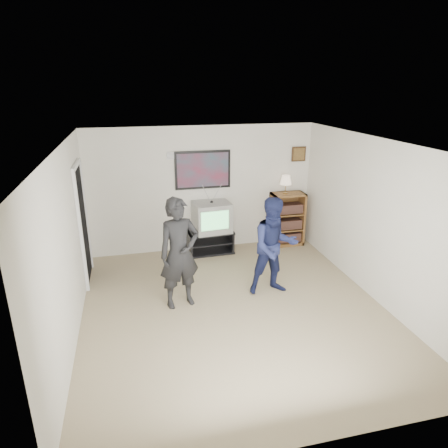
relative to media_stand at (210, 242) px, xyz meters
name	(u,v)px	position (x,y,z in m)	size (l,w,h in m)	color
room_shell	(229,225)	(-0.08, -1.88, 1.02)	(4.51, 5.00, 2.51)	#736248
media_stand	(210,242)	(0.00, 0.00, 0.00)	(0.93, 0.54, 0.46)	black
crt_television	(212,217)	(0.04, 0.00, 0.52)	(0.70, 0.59, 0.59)	#959591
bookshelf	(287,219)	(1.66, 0.05, 0.33)	(0.68, 0.39, 1.12)	brown
table_lamp	(286,184)	(1.59, 0.06, 1.08)	(0.24, 0.24, 0.38)	beige
person_tall	(179,253)	(-0.84, -1.87, 0.63)	(0.63, 0.41, 1.72)	black
person_short	(274,247)	(0.67, -1.83, 0.58)	(0.78, 0.61, 1.61)	#1B214A
controller_left	(179,223)	(-0.81, -1.66, 1.04)	(0.04, 0.13, 0.04)	white
controller_right	(270,226)	(0.67, -1.61, 0.85)	(0.04, 0.13, 0.04)	white
poster	(203,170)	(-0.08, 0.25, 1.42)	(1.10, 0.03, 0.75)	black
air_vent	(174,156)	(-0.63, 0.25, 1.72)	(0.28, 0.02, 0.14)	white
small_picture	(299,154)	(1.92, 0.25, 1.65)	(0.30, 0.03, 0.30)	#372011
doorway	(83,225)	(-2.31, -0.63, 0.77)	(0.03, 0.85, 2.00)	black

